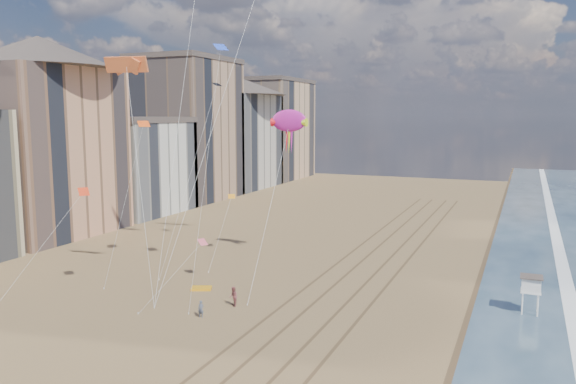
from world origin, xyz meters
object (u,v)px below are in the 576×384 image
(lifeguard_stand, at_px, (531,285))
(kite_flyer_a, at_px, (201,309))
(grounded_kite, at_px, (201,288))
(kite_flyer_b, at_px, (233,297))
(show_kite, at_px, (289,121))

(lifeguard_stand, xyz_separation_m, kite_flyer_a, (-26.17, -12.28, -1.86))
(grounded_kite, height_order, kite_flyer_b, kite_flyer_b)
(lifeguard_stand, bearing_deg, kite_flyer_a, -154.86)
(lifeguard_stand, height_order, show_kite, show_kite)
(grounded_kite, bearing_deg, lifeguard_stand, -13.60)
(show_kite, bearing_deg, kite_flyer_b, -86.53)
(lifeguard_stand, xyz_separation_m, grounded_kite, (-30.34, -5.52, -2.50))
(show_kite, height_order, kite_flyer_a, show_kite)
(grounded_kite, relative_size, kite_flyer_b, 1.08)
(kite_flyer_a, bearing_deg, show_kite, 84.21)
(show_kite, bearing_deg, grounded_kite, -110.37)
(grounded_kite, bearing_deg, show_kite, 45.72)
(grounded_kite, bearing_deg, kite_flyer_a, -82.26)
(kite_flyer_a, relative_size, kite_flyer_b, 0.81)
(grounded_kite, xyz_separation_m, kite_flyer_a, (4.17, -6.77, 0.64))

